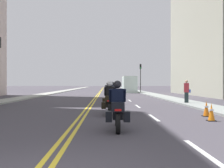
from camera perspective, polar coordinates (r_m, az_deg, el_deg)
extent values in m
plane|color=#454049|center=(51.87, -2.52, -1.64)|extent=(264.00, 264.00, 0.00)
cube|color=#9E9F97|center=(52.57, -10.72, -1.55)|extent=(2.02, 144.00, 0.12)
cube|color=gray|center=(52.25, 5.74, -1.56)|extent=(2.02, 144.00, 0.12)
cube|color=yellow|center=(51.88, -2.65, -1.64)|extent=(0.12, 132.00, 0.01)
cube|color=yellow|center=(51.87, -2.38, -1.64)|extent=(0.12, 132.00, 0.01)
cube|color=silver|center=(6.40, 18.83, -13.63)|extent=(0.14, 2.40, 0.01)
cube|color=silver|center=(12.12, 8.95, -7.13)|extent=(0.14, 2.40, 0.01)
cube|color=silver|center=(18.03, 5.54, -4.77)|extent=(0.14, 2.40, 0.01)
cube|color=silver|center=(23.98, 3.83, -3.58)|extent=(0.14, 2.40, 0.01)
cube|color=silver|center=(29.95, 2.81, -2.86)|extent=(0.14, 2.40, 0.01)
cube|color=silver|center=(35.93, 2.12, -2.38)|extent=(0.14, 2.40, 0.01)
cube|color=silver|center=(41.92, 1.63, -2.03)|extent=(0.14, 2.40, 0.01)
cube|color=silver|center=(47.91, 1.27, -1.77)|extent=(0.14, 2.40, 0.01)
cube|color=silver|center=(53.90, 0.98, -1.57)|extent=(0.14, 2.40, 0.01)
cube|color=silver|center=(59.90, 0.75, -1.41)|extent=(0.14, 2.40, 0.01)
cube|color=#B5B5A0|center=(40.03, 22.79, 12.33)|extent=(9.30, 20.69, 20.08)
cylinder|color=black|center=(9.73, 1.09, -7.08)|extent=(0.15, 0.62, 0.62)
cylinder|color=black|center=(8.12, 1.29, -8.50)|extent=(0.15, 0.62, 0.62)
cube|color=silver|center=(9.69, 1.09, -5.15)|extent=(0.15, 0.32, 0.04)
cube|color=black|center=(8.89, 1.18, -5.94)|extent=(0.35, 1.24, 0.40)
cube|color=black|center=(8.14, 1.28, -4.94)|extent=(0.41, 0.37, 0.28)
cube|color=red|center=(7.96, 1.31, -5.63)|extent=(0.20, 0.03, 0.06)
cube|color=black|center=(8.42, -0.67, -6.96)|extent=(0.21, 0.44, 0.32)
cube|color=black|center=(8.43, 3.16, -6.95)|extent=(0.21, 0.44, 0.32)
cube|color=#B2C1CC|center=(9.38, 1.12, -3.30)|extent=(0.36, 0.13, 0.36)
cube|color=black|center=(8.80, 1.19, -2.84)|extent=(0.41, 0.27, 0.57)
cylinder|color=black|center=(8.95, -0.37, -2.48)|extent=(0.11, 0.28, 0.45)
cylinder|color=black|center=(8.96, 2.70, -2.47)|extent=(0.11, 0.28, 0.45)
sphere|color=black|center=(8.82, 1.18, -0.09)|extent=(0.26, 0.26, 0.26)
cylinder|color=black|center=(13.89, -0.33, -4.95)|extent=(0.17, 0.63, 0.62)
cylinder|color=black|center=(12.38, -0.56, -5.55)|extent=(0.17, 0.63, 0.62)
cube|color=silver|center=(13.86, -0.33, -3.59)|extent=(0.16, 0.33, 0.04)
cube|color=black|center=(13.11, -0.44, -4.01)|extent=(0.38, 1.16, 0.40)
cube|color=black|center=(12.42, -0.54, -3.22)|extent=(0.42, 0.38, 0.28)
cube|color=red|center=(12.23, -0.58, -3.65)|extent=(0.20, 0.04, 0.06)
cube|color=black|center=(12.68, -1.77, -4.60)|extent=(0.22, 0.45, 0.32)
cube|color=black|center=(12.66, 0.76, -4.61)|extent=(0.22, 0.45, 0.32)
cube|color=#B2C1CC|center=(13.57, -0.37, -2.27)|extent=(0.37, 0.14, 0.36)
cube|color=black|center=(13.04, -0.44, -1.85)|extent=(0.41, 0.28, 0.60)
cylinder|color=black|center=(13.19, -1.46, -1.61)|extent=(0.11, 0.29, 0.45)
cylinder|color=black|center=(13.18, 0.62, -1.61)|extent=(0.11, 0.29, 0.45)
sphere|color=white|center=(13.06, -0.44, 0.08)|extent=(0.26, 0.26, 0.26)
cylinder|color=black|center=(17.11, -0.51, -3.93)|extent=(0.15, 0.67, 0.67)
cylinder|color=black|center=(15.63, -0.70, -4.30)|extent=(0.15, 0.67, 0.67)
cube|color=silver|center=(17.09, -0.51, -2.74)|extent=(0.16, 0.33, 0.04)
cube|color=black|center=(16.35, -0.60, -3.13)|extent=(0.37, 1.14, 0.40)
cube|color=black|center=(15.67, -0.69, -2.46)|extent=(0.42, 0.38, 0.28)
cube|color=red|center=(15.49, -0.72, -2.79)|extent=(0.20, 0.04, 0.06)
cube|color=black|center=(15.92, -1.67, -3.57)|extent=(0.22, 0.45, 0.32)
cube|color=black|center=(15.90, 0.35, -3.58)|extent=(0.22, 0.45, 0.32)
cube|color=#B2C1CC|center=(16.81, -0.54, -1.74)|extent=(0.37, 0.14, 0.36)
cube|color=black|center=(16.28, -0.61, -1.43)|extent=(0.41, 0.28, 0.57)
cylinder|color=black|center=(16.44, -1.42, -1.24)|extent=(0.11, 0.29, 0.45)
cylinder|color=black|center=(16.42, 0.25, -1.24)|extent=(0.11, 0.29, 0.45)
sphere|color=white|center=(16.31, -0.60, 0.07)|extent=(0.26, 0.26, 0.26)
cylinder|color=black|center=(20.89, 0.18, -3.20)|extent=(0.14, 0.68, 0.67)
cylinder|color=black|center=(19.36, 0.10, -3.46)|extent=(0.14, 0.68, 0.67)
cube|color=silver|center=(20.87, 0.18, -2.23)|extent=(0.15, 0.33, 0.04)
cube|color=black|center=(20.11, 0.14, -2.53)|extent=(0.37, 1.18, 0.40)
cube|color=black|center=(19.41, 0.11, -1.97)|extent=(0.41, 0.38, 0.28)
cube|color=red|center=(19.23, 0.10, -2.23)|extent=(0.20, 0.04, 0.06)
cube|color=black|center=(19.66, -0.70, -2.88)|extent=(0.22, 0.45, 0.32)
cube|color=black|center=(19.65, 0.94, -2.88)|extent=(0.22, 0.45, 0.32)
cube|color=#B2C1CC|center=(20.59, 0.17, -1.41)|extent=(0.36, 0.14, 0.36)
cube|color=black|center=(20.04, 0.14, -1.12)|extent=(0.41, 0.28, 0.59)
cylinder|color=black|center=(20.20, -0.53, -0.97)|extent=(0.11, 0.28, 0.45)
cylinder|color=black|center=(20.19, 0.83, -0.97)|extent=(0.11, 0.28, 0.45)
sphere|color=black|center=(20.07, 0.14, 0.13)|extent=(0.26, 0.26, 0.26)
cylinder|color=black|center=(23.99, 0.23, -2.86)|extent=(0.16, 0.61, 0.61)
cylinder|color=black|center=(22.39, 0.19, -3.07)|extent=(0.16, 0.61, 0.61)
cube|color=silver|center=(23.98, 0.23, -2.08)|extent=(0.15, 0.32, 0.04)
cube|color=black|center=(23.18, 0.21, -2.27)|extent=(0.36, 1.23, 0.40)
cube|color=black|center=(22.45, 0.19, -1.78)|extent=(0.41, 0.37, 0.28)
cube|color=red|center=(22.26, 0.19, -2.00)|extent=(0.20, 0.04, 0.06)
cube|color=black|center=(22.70, -0.51, -2.57)|extent=(0.22, 0.45, 0.32)
cube|color=black|center=(22.70, 0.91, -2.57)|extent=(0.22, 0.45, 0.32)
cube|color=#B2C1CC|center=(23.68, 0.22, -1.30)|extent=(0.36, 0.14, 0.36)
cube|color=black|center=(23.11, 0.21, -1.04)|extent=(0.41, 0.27, 0.59)
cylinder|color=black|center=(23.26, -0.38, -0.91)|extent=(0.11, 0.28, 0.45)
cylinder|color=black|center=(23.26, 0.80, -0.91)|extent=(0.11, 0.28, 0.45)
sphere|color=white|center=(23.14, 0.21, 0.04)|extent=(0.26, 0.26, 0.26)
cylinder|color=black|center=(28.12, -0.99, -2.39)|extent=(0.16, 0.66, 0.65)
cylinder|color=black|center=(26.63, -0.86, -2.53)|extent=(0.16, 0.66, 0.65)
cube|color=silver|center=(28.10, -0.99, -1.69)|extent=(0.15, 0.32, 0.04)
cube|color=black|center=(27.36, -0.93, -1.87)|extent=(0.36, 1.15, 0.40)
cube|color=black|center=(26.68, -0.87, -1.45)|extent=(0.41, 0.37, 0.28)
cube|color=red|center=(26.50, -0.85, -1.63)|extent=(0.20, 0.04, 0.06)
cube|color=black|center=(26.91, -1.48, -2.12)|extent=(0.22, 0.45, 0.32)
cube|color=black|center=(26.93, -0.29, -2.11)|extent=(0.22, 0.45, 0.32)
cube|color=#B2C1CC|center=(27.83, -0.97, -1.06)|extent=(0.36, 0.14, 0.36)
cube|color=black|center=(27.30, -0.92, -0.85)|extent=(0.41, 0.27, 0.57)
cylinder|color=black|center=(27.44, -1.44, -0.74)|extent=(0.11, 0.28, 0.45)
cylinder|color=black|center=(27.46, -0.44, -0.74)|extent=(0.11, 0.28, 0.45)
sphere|color=black|center=(27.33, -0.93, 0.04)|extent=(0.26, 0.26, 0.26)
cylinder|color=black|center=(31.25, -0.75, -2.16)|extent=(0.14, 0.64, 0.64)
cylinder|color=black|center=(29.61, -0.67, -2.28)|extent=(0.14, 0.64, 0.64)
cube|color=silver|center=(31.24, -0.75, -1.54)|extent=(0.14, 0.32, 0.04)
cube|color=black|center=(30.42, -0.71, -1.69)|extent=(0.34, 1.25, 0.40)
cube|color=black|center=(29.68, -0.68, -1.31)|extent=(0.41, 0.37, 0.28)
cube|color=red|center=(29.49, -0.67, -1.48)|extent=(0.20, 0.03, 0.06)
cube|color=black|center=(29.93, -1.23, -1.91)|extent=(0.21, 0.44, 0.32)
cube|color=black|center=(29.94, -0.15, -1.91)|extent=(0.21, 0.44, 0.32)
cube|color=#B2C1CC|center=(30.94, -0.74, -0.96)|extent=(0.36, 0.13, 0.36)
cube|color=black|center=(30.36, -0.71, -0.82)|extent=(0.40, 0.27, 0.53)
cylinder|color=black|center=(30.50, -1.17, -0.72)|extent=(0.10, 0.28, 0.45)
cylinder|color=black|center=(30.52, -0.27, -0.72)|extent=(0.10, 0.28, 0.45)
sphere|color=black|center=(30.39, -0.71, -0.05)|extent=(0.26, 0.26, 0.26)
cube|color=black|center=(13.15, 19.62, -6.52)|extent=(0.35, 0.35, 0.03)
cone|color=orange|center=(13.12, 19.62, -4.95)|extent=(0.28, 0.28, 0.69)
cylinder|color=white|center=(13.11, 19.62, -4.59)|extent=(0.19, 0.19, 0.08)
cube|color=black|center=(11.62, 20.59, -7.39)|extent=(0.34, 0.34, 0.03)
cone|color=orange|center=(11.58, 20.59, -5.61)|extent=(0.27, 0.27, 0.69)
cylinder|color=white|center=(11.57, 20.59, -5.20)|extent=(0.18, 0.18, 0.08)
cylinder|color=black|center=(44.66, 6.15, 0.71)|extent=(0.12, 0.12, 4.09)
cube|color=black|center=(44.76, 6.15, 3.78)|extent=(0.28, 0.28, 0.80)
sphere|color=green|center=(44.59, 6.17, 3.43)|extent=(0.18, 0.18, 0.18)
cube|color=#222E30|center=(20.51, 15.72, -2.97)|extent=(0.33, 0.29, 0.88)
cube|color=#BB2E39|center=(20.48, 15.72, -0.77)|extent=(0.41, 0.33, 0.70)
sphere|color=tan|center=(20.48, 15.72, 0.55)|extent=(0.22, 0.22, 0.22)
cube|color=blue|center=(20.48, 16.34, -1.46)|extent=(0.18, 0.15, 0.24)
cube|color=silver|center=(48.28, 3.44, -0.46)|extent=(2.00, 1.80, 2.20)
cube|color=silver|center=(45.29, 3.75, -0.11)|extent=(2.20, 5.20, 2.80)
cylinder|color=black|center=(47.89, 3.48, -1.24)|extent=(2.00, 0.90, 0.90)
cylinder|color=black|center=(43.71, 3.94, -1.36)|extent=(2.00, 0.90, 0.90)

